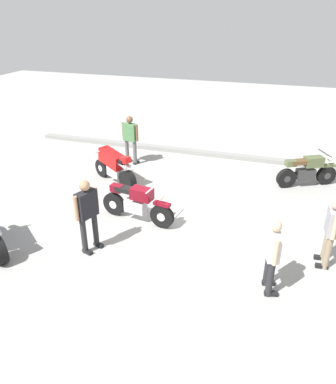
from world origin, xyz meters
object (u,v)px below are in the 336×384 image
at_px(person_in_green_shirt, 130,137).
at_px(person_in_black_shirt, 87,211).
at_px(motorcycle_olive_vintage, 307,171).
at_px(person_in_gray_shirt, 331,229).
at_px(person_in_white_shirt, 272,253).
at_px(motorcycle_red_sportbike, 114,165).
at_px(motorcycle_maroon_cruiser, 137,203).

distance_m(person_in_green_shirt, person_in_black_shirt, 5.29).
distance_m(motorcycle_olive_vintage, person_in_gray_shirt, 4.11).
relative_size(person_in_gray_shirt, person_in_black_shirt, 0.91).
bearing_deg(person_in_green_shirt, person_in_gray_shirt, -110.55).
bearing_deg(motorcycle_olive_vintage, person_in_white_shirt, -126.04).
height_order(motorcycle_red_sportbike, person_in_gray_shirt, person_in_gray_shirt).
distance_m(person_in_green_shirt, person_in_gray_shirt, 7.52).
xyz_separation_m(motorcycle_olive_vintage, motorcycle_red_sportbike, (-5.81, -1.62, 0.11)).
distance_m(motorcycle_red_sportbike, person_in_white_shirt, 6.26).
bearing_deg(motorcycle_maroon_cruiser, person_in_black_shirt, -100.55).
relative_size(person_in_green_shirt, person_in_white_shirt, 1.08).
bearing_deg(motorcycle_maroon_cruiser, motorcycle_red_sportbike, 137.59).
bearing_deg(person_in_green_shirt, person_in_white_shirt, -123.31).
bearing_deg(motorcycle_maroon_cruiser, person_in_green_shirt, 124.00).
bearing_deg(person_in_white_shirt, motorcycle_red_sportbike, 130.99).
bearing_deg(motorcycle_maroon_cruiser, person_in_white_shirt, -17.26).
distance_m(person_in_gray_shirt, person_in_black_shirt, 5.24).
relative_size(motorcycle_olive_vintage, person_in_green_shirt, 1.05).
bearing_deg(person_in_green_shirt, motorcycle_olive_vintage, -77.73).
xyz_separation_m(person_in_gray_shirt, person_in_black_shirt, (-5.13, -1.05, 0.11)).
bearing_deg(person_in_gray_shirt, person_in_green_shirt, -36.13).
bearing_deg(motorcycle_red_sportbike, person_in_black_shirt, 135.27).
height_order(motorcycle_maroon_cruiser, motorcycle_red_sportbike, motorcycle_red_sportbike).
bearing_deg(person_in_white_shirt, motorcycle_olive_vintage, 68.98).
bearing_deg(motorcycle_red_sportbike, person_in_gray_shirt, -173.03).
distance_m(motorcycle_maroon_cruiser, motorcycle_red_sportbike, 2.54).
distance_m(motorcycle_olive_vintage, motorcycle_red_sportbike, 6.03).
xyz_separation_m(motorcycle_maroon_cruiser, person_in_white_shirt, (3.47, -1.71, 0.38)).
xyz_separation_m(motorcycle_maroon_cruiser, person_in_black_shirt, (-0.54, -1.53, 0.49)).
relative_size(motorcycle_maroon_cruiser, motorcycle_red_sportbike, 1.16).
xyz_separation_m(person_in_green_shirt, person_in_black_shirt, (1.16, -5.16, 0.02)).
height_order(person_in_gray_shirt, person_in_white_shirt, person_in_white_shirt).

